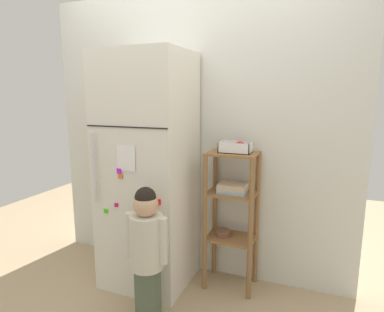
{
  "coord_description": "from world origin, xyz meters",
  "views": [
    {
      "loc": [
        0.97,
        -2.14,
        1.49
      ],
      "look_at": [
        0.11,
        0.02,
        1.06
      ],
      "focal_mm": 30.32,
      "sensor_mm": 36.0,
      "label": 1
    }
  ],
  "objects_px": {
    "child_standing": "(147,241)",
    "refrigerator": "(148,172)",
    "fruit_bin": "(237,148)",
    "pantry_shelf_unit": "(231,207)"
  },
  "relations": [
    {
      "from": "child_standing",
      "to": "fruit_bin",
      "type": "relative_size",
      "value": 3.99
    },
    {
      "from": "refrigerator",
      "to": "fruit_bin",
      "type": "xyz_separation_m",
      "value": [
        0.67,
        0.15,
        0.21
      ]
    },
    {
      "from": "pantry_shelf_unit",
      "to": "fruit_bin",
      "type": "distance_m",
      "value": 0.46
    },
    {
      "from": "pantry_shelf_unit",
      "to": "fruit_bin",
      "type": "bearing_deg",
      "value": 6.44
    },
    {
      "from": "child_standing",
      "to": "pantry_shelf_unit",
      "type": "xyz_separation_m",
      "value": [
        0.41,
        0.59,
        0.1
      ]
    },
    {
      "from": "child_standing",
      "to": "refrigerator",
      "type": "bearing_deg",
      "value": 117.29
    },
    {
      "from": "refrigerator",
      "to": "fruit_bin",
      "type": "height_order",
      "value": "refrigerator"
    },
    {
      "from": "pantry_shelf_unit",
      "to": "fruit_bin",
      "type": "xyz_separation_m",
      "value": [
        0.04,
        0.0,
        0.46
      ]
    },
    {
      "from": "child_standing",
      "to": "fruit_bin",
      "type": "distance_m",
      "value": 0.92
    },
    {
      "from": "pantry_shelf_unit",
      "to": "child_standing",
      "type": "bearing_deg",
      "value": -124.45
    }
  ]
}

